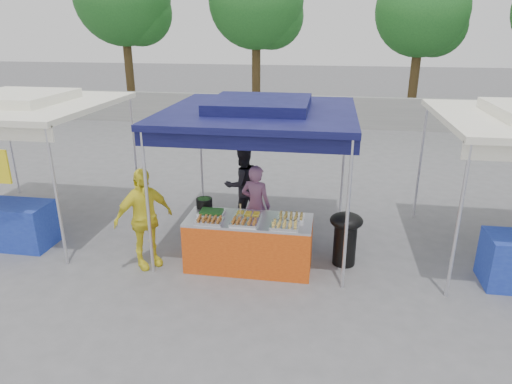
% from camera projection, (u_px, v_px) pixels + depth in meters
% --- Properties ---
extents(ground_plane, '(80.00, 80.00, 0.00)m').
position_uv_depth(ground_plane, '(250.00, 263.00, 7.59)').
color(ground_plane, slate).
extents(back_wall, '(40.00, 0.25, 1.20)m').
position_uv_depth(back_wall, '(299.00, 111.00, 17.58)').
color(back_wall, gray).
rests_on(back_wall, ground_plane).
extents(main_canopy, '(3.20, 3.20, 2.57)m').
position_uv_depth(main_canopy, '(260.00, 111.00, 7.67)').
color(main_canopy, silver).
rests_on(main_canopy, ground_plane).
extents(neighbor_stall_left, '(3.20, 3.20, 2.57)m').
position_uv_depth(neighbor_stall_left, '(11.00, 150.00, 8.25)').
color(neighbor_stall_left, silver).
rests_on(neighbor_stall_left, ground_plane).
extents(tree_0, '(3.97, 3.97, 6.83)m').
position_uv_depth(tree_0, '(127.00, 1.00, 18.93)').
color(tree_0, '#4A371C').
rests_on(tree_0, ground_plane).
extents(tree_1, '(3.83, 3.82, 6.57)m').
position_uv_depth(tree_1, '(260.00, 5.00, 18.37)').
color(tree_1, '#4A371C').
rests_on(tree_1, ground_plane).
extents(tree_2, '(3.56, 3.50, 6.02)m').
position_uv_depth(tree_2, '(425.00, 14.00, 17.45)').
color(tree_2, '#4A371C').
rests_on(tree_2, ground_plane).
extents(vendor_table, '(2.00, 0.80, 0.85)m').
position_uv_depth(vendor_table, '(249.00, 243.00, 7.35)').
color(vendor_table, '#DD4F13').
rests_on(vendor_table, ground_plane).
extents(food_tray_fl, '(0.42, 0.30, 0.07)m').
position_uv_depth(food_tray_fl, '(209.00, 221.00, 7.06)').
color(food_tray_fl, white).
rests_on(food_tray_fl, vendor_table).
extents(food_tray_fm, '(0.42, 0.30, 0.07)m').
position_uv_depth(food_tray_fm, '(244.00, 222.00, 6.99)').
color(food_tray_fm, white).
rests_on(food_tray_fm, vendor_table).
extents(food_tray_fr, '(0.42, 0.30, 0.07)m').
position_uv_depth(food_tray_fr, '(284.00, 226.00, 6.88)').
color(food_tray_fr, white).
rests_on(food_tray_fr, vendor_table).
extents(food_tray_bl, '(0.42, 0.30, 0.07)m').
position_uv_depth(food_tray_bl, '(211.00, 213.00, 7.36)').
color(food_tray_bl, white).
rests_on(food_tray_bl, vendor_table).
extents(food_tray_bm, '(0.42, 0.30, 0.07)m').
position_uv_depth(food_tray_bm, '(248.00, 215.00, 7.28)').
color(food_tray_bm, white).
rests_on(food_tray_bm, vendor_table).
extents(food_tray_br, '(0.42, 0.30, 0.07)m').
position_uv_depth(food_tray_br, '(291.00, 217.00, 7.19)').
color(food_tray_br, white).
rests_on(food_tray_br, vendor_table).
extents(cooking_pot, '(0.27, 0.27, 0.16)m').
position_uv_depth(cooking_pot, '(204.00, 203.00, 7.64)').
color(cooking_pot, black).
rests_on(cooking_pot, vendor_table).
extents(skewer_cup, '(0.08, 0.08, 0.10)m').
position_uv_depth(skewer_cup, '(240.00, 218.00, 7.10)').
color(skewer_cup, silver).
rests_on(skewer_cup, vendor_table).
extents(wok_burner, '(0.53, 0.53, 0.90)m').
position_uv_depth(wok_burner, '(345.00, 234.00, 7.41)').
color(wok_burner, black).
rests_on(wok_burner, ground_plane).
extents(crate_left, '(0.50, 0.35, 0.30)m').
position_uv_depth(crate_left, '(225.00, 239.00, 8.12)').
color(crate_left, '#162CB9').
rests_on(crate_left, ground_plane).
extents(crate_right, '(0.54, 0.38, 0.32)m').
position_uv_depth(crate_right, '(274.00, 241.00, 8.01)').
color(crate_right, '#162CB9').
rests_on(crate_right, ground_plane).
extents(crate_stacked, '(0.51, 0.36, 0.31)m').
position_uv_depth(crate_stacked, '(275.00, 225.00, 7.90)').
color(crate_stacked, '#162CB9').
rests_on(crate_stacked, crate_right).
extents(vendor_woman, '(0.61, 0.47, 1.48)m').
position_uv_depth(vendor_woman, '(256.00, 206.00, 8.04)').
color(vendor_woman, '#9D638A').
rests_on(vendor_woman, ground_plane).
extents(helper_man, '(0.95, 0.91, 1.54)m').
position_uv_depth(helper_man, '(242.00, 185.00, 9.00)').
color(helper_man, '#222227').
rests_on(helper_man, ground_plane).
extents(customer_person, '(0.97, 0.99, 1.67)m').
position_uv_depth(customer_person, '(144.00, 219.00, 7.26)').
color(customer_person, '#FFF138').
rests_on(customer_person, ground_plane).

